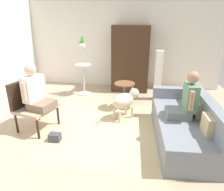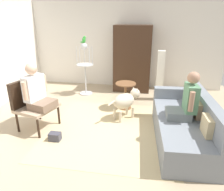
# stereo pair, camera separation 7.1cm
# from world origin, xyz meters

# --- Properties ---
(ground_plane) EXTENTS (6.46, 6.46, 0.00)m
(ground_plane) POSITION_xyz_m (0.00, 0.00, 0.00)
(ground_plane) COLOR tan
(back_wall) EXTENTS (5.98, 0.12, 2.83)m
(back_wall) POSITION_xyz_m (0.00, 2.75, 1.41)
(back_wall) COLOR silver
(back_wall) RESTS_ON ground
(area_rug) EXTENTS (2.43, 2.50, 0.01)m
(area_rug) POSITION_xyz_m (0.20, -0.09, 0.00)
(area_rug) COLOR #C6B284
(area_rug) RESTS_ON ground
(couch) EXTENTS (1.00, 2.09, 0.83)m
(couch) POSITION_xyz_m (1.55, -0.23, 0.30)
(couch) COLOR slate
(couch) RESTS_ON ground
(armchair) EXTENTS (0.77, 0.82, 0.96)m
(armchair) POSITION_xyz_m (-1.35, -0.22, 0.56)
(armchair) COLOR black
(armchair) RESTS_ON ground
(person_on_couch) EXTENTS (0.49, 0.52, 0.82)m
(person_on_couch) POSITION_xyz_m (1.51, -0.26, 0.77)
(person_on_couch) COLOR slate
(person_on_armchair) EXTENTS (0.56, 0.57, 0.84)m
(person_on_armchair) POSITION_xyz_m (-1.19, -0.27, 0.79)
(person_on_armchair) COLOR #7C6350
(round_end_table) EXTENTS (0.47, 0.47, 0.64)m
(round_end_table) POSITION_xyz_m (0.36, 0.96, 0.41)
(round_end_table) COLOR brown
(round_end_table) RESTS_ON ground
(dog) EXTENTS (0.62, 0.67, 0.65)m
(dog) POSITION_xyz_m (0.42, 0.46, 0.41)
(dog) COLOR beige
(dog) RESTS_ON ground
(bird_cage_stand) EXTENTS (0.46, 0.46, 1.42)m
(bird_cage_stand) POSITION_xyz_m (-0.86, 1.77, 0.81)
(bird_cage_stand) COLOR silver
(bird_cage_stand) RESTS_ON ground
(parrot) EXTENTS (0.17, 0.10, 0.18)m
(parrot) POSITION_xyz_m (-0.85, 1.77, 1.50)
(parrot) COLOR green
(parrot) RESTS_ON bird_cage_stand
(column_lamp) EXTENTS (0.20, 0.20, 1.29)m
(column_lamp) POSITION_xyz_m (1.15, 1.69, 0.64)
(column_lamp) COLOR #4C4742
(column_lamp) RESTS_ON ground
(armoire_cabinet) EXTENTS (1.04, 0.56, 1.86)m
(armoire_cabinet) POSITION_xyz_m (0.39, 2.34, 0.93)
(armoire_cabinet) COLOR #382316
(armoire_cabinet) RESTS_ON ground
(handbag) EXTENTS (0.20, 0.14, 0.15)m
(handbag) POSITION_xyz_m (-0.73, -0.64, 0.07)
(handbag) COLOR #3F3F4C
(handbag) RESTS_ON ground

